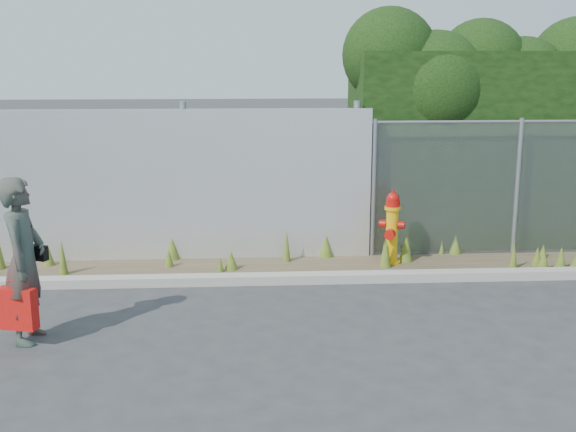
# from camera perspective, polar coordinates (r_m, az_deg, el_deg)

# --- Properties ---
(ground) EXTENTS (80.00, 80.00, 0.00)m
(ground) POSITION_cam_1_polar(r_m,az_deg,el_deg) (7.93, 2.79, -9.31)
(ground) COLOR #323234
(ground) RESTS_ON ground
(curb) EXTENTS (16.00, 0.22, 0.12)m
(curb) POSITION_cam_1_polar(r_m,az_deg,el_deg) (9.59, 1.66, -4.92)
(curb) COLOR #9D968E
(curb) RESTS_ON ground
(weed_strip) EXTENTS (16.00, 1.31, 0.52)m
(weed_strip) POSITION_cam_1_polar(r_m,az_deg,el_deg) (10.28, 4.43, -3.38)
(weed_strip) COLOR #4E3F2C
(weed_strip) RESTS_ON ground
(corrugated_fence) EXTENTS (8.50, 0.21, 2.30)m
(corrugated_fence) POSITION_cam_1_polar(r_m,az_deg,el_deg) (10.76, -16.40, 2.24)
(corrugated_fence) COLOR silver
(corrugated_fence) RESTS_ON ground
(hedge) EXTENTS (7.52, 2.08, 3.67)m
(hedge) POSITION_cam_1_polar(r_m,az_deg,el_deg) (12.50, 21.29, 7.57)
(hedge) COLOR black
(hedge) RESTS_ON ground
(fire_hydrant) EXTENTS (0.36, 0.32, 1.08)m
(fire_hydrant) POSITION_cam_1_polar(r_m,az_deg,el_deg) (10.37, 8.23, -1.02)
(fire_hydrant) COLOR #E2A50B
(fire_hydrant) RESTS_ON ground
(woman) EXTENTS (0.43, 0.65, 1.76)m
(woman) POSITION_cam_1_polar(r_m,az_deg,el_deg) (7.97, -20.14, -3.31)
(woman) COLOR #106653
(woman) RESTS_ON ground
(red_tote_bag) EXTENTS (0.39, 0.15, 0.52)m
(red_tote_bag) POSITION_cam_1_polar(r_m,az_deg,el_deg) (7.97, -20.58, -6.85)
(red_tote_bag) COLOR #A91609
(black_shoulder_bag) EXTENTS (0.21, 0.09, 0.16)m
(black_shoulder_bag) POSITION_cam_1_polar(r_m,az_deg,el_deg) (8.04, -19.15, -2.76)
(black_shoulder_bag) COLOR black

